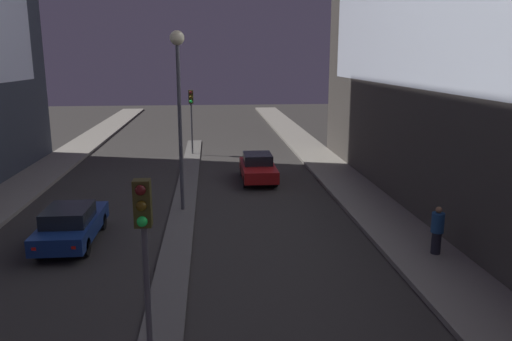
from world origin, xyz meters
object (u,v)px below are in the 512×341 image
(traffic_light_near, at_px, (144,239))
(street_lamp, at_px, (178,80))
(car_left_lane, at_px, (71,224))
(car_right_lane, at_px, (258,167))
(pedestrian_on_right_sidewalk, at_px, (437,229))
(traffic_light_mid, at_px, (191,107))

(traffic_light_near, distance_m, street_lamp, 12.41)
(street_lamp, relative_size, car_left_lane, 1.72)
(car_left_lane, bearing_deg, car_right_lane, 48.83)
(car_left_lane, height_order, car_right_lane, car_right_lane)
(traffic_light_near, relative_size, street_lamp, 0.57)
(traffic_light_near, distance_m, pedestrian_on_right_sidewalk, 10.94)
(pedestrian_on_right_sidewalk, bearing_deg, car_right_lane, 113.64)
(car_left_lane, relative_size, car_right_lane, 1.03)
(traffic_light_mid, bearing_deg, traffic_light_near, -90.00)
(traffic_light_near, relative_size, car_right_lane, 1.01)
(car_right_lane, bearing_deg, pedestrian_on_right_sidewalk, -66.36)
(car_right_lane, distance_m, pedestrian_on_right_sidewalk, 12.34)
(traffic_light_near, bearing_deg, street_lamp, 90.00)
(car_right_lane, bearing_deg, street_lamp, -126.04)
(car_right_lane, xyz_separation_m, pedestrian_on_right_sidewalk, (4.95, -11.30, 0.29))
(traffic_light_near, xyz_separation_m, traffic_light_mid, (0.00, 25.11, 0.00))
(car_left_lane, xyz_separation_m, car_right_lane, (7.65, 8.75, 0.01))
(street_lamp, distance_m, pedestrian_on_right_sidewalk, 11.64)
(car_left_lane, bearing_deg, street_lamp, 42.39)
(street_lamp, height_order, pedestrian_on_right_sidewalk, street_lamp)
(street_lamp, height_order, car_right_lane, street_lamp)
(traffic_light_near, bearing_deg, pedestrian_on_right_sidewalk, 34.91)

